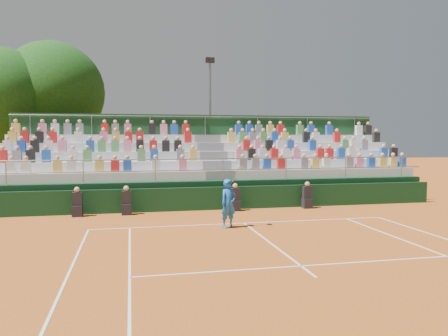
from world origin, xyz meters
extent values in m
plane|color=#B0561D|center=(0.00, 0.00, 0.00)|extent=(90.00, 90.00, 0.00)
cube|color=white|center=(0.00, 0.00, 0.01)|extent=(11.00, 0.06, 0.01)
cube|color=white|center=(0.00, -3.20, 0.01)|extent=(0.06, 6.40, 0.01)
cube|color=white|center=(0.00, -5.49, 0.01)|extent=(8.22, 0.06, 0.01)
cube|color=black|center=(0.00, 3.20, 0.50)|extent=(20.00, 0.15, 1.00)
cube|color=black|center=(-6.15, 2.75, 0.22)|extent=(0.40, 0.40, 0.44)
cube|color=black|center=(-6.15, 2.75, 0.70)|extent=(0.38, 0.25, 0.55)
sphere|color=tan|center=(-6.15, 2.75, 1.08)|extent=(0.22, 0.22, 0.22)
cube|color=black|center=(-4.23, 2.75, 0.22)|extent=(0.40, 0.40, 0.44)
cube|color=black|center=(-4.23, 2.75, 0.70)|extent=(0.38, 0.25, 0.55)
sphere|color=tan|center=(-4.23, 2.75, 1.08)|extent=(0.22, 0.22, 0.22)
cube|color=black|center=(0.33, 2.75, 0.22)|extent=(0.40, 0.40, 0.44)
cube|color=black|center=(0.33, 2.75, 0.70)|extent=(0.38, 0.25, 0.55)
sphere|color=tan|center=(0.33, 2.75, 1.08)|extent=(0.22, 0.22, 0.22)
cube|color=black|center=(3.63, 2.75, 0.22)|extent=(0.40, 0.40, 0.44)
cube|color=black|center=(3.63, 2.75, 0.70)|extent=(0.38, 0.25, 0.55)
sphere|color=tan|center=(3.63, 2.75, 1.08)|extent=(0.22, 0.22, 0.22)
cube|color=black|center=(0.00, 6.30, 0.60)|extent=(20.00, 5.20, 1.20)
cube|color=#BCBEC1|center=(-5.35, 4.62, 1.41)|extent=(9.30, 0.85, 0.42)
cube|color=#BCBEC1|center=(5.35, 4.62, 1.41)|extent=(9.30, 0.85, 0.42)
cube|color=slate|center=(0.00, 4.62, 1.41)|extent=(1.40, 0.85, 0.42)
cube|color=#BCBEC1|center=(-5.35, 5.47, 1.83)|extent=(9.30, 0.85, 0.42)
cube|color=#BCBEC1|center=(5.35, 5.47, 1.83)|extent=(9.30, 0.85, 0.42)
cube|color=slate|center=(0.00, 5.47, 1.83)|extent=(1.40, 0.85, 0.42)
cube|color=#BCBEC1|center=(-5.35, 6.33, 2.25)|extent=(9.30, 0.85, 0.42)
cube|color=#BCBEC1|center=(5.35, 6.33, 2.25)|extent=(9.30, 0.85, 0.42)
cube|color=slate|center=(0.00, 6.33, 2.25)|extent=(1.40, 0.85, 0.42)
cube|color=#BCBEC1|center=(-5.35, 7.17, 2.67)|extent=(9.30, 0.85, 0.42)
cube|color=#BCBEC1|center=(5.35, 7.17, 2.67)|extent=(9.30, 0.85, 0.42)
cube|color=slate|center=(0.00, 7.17, 2.67)|extent=(1.40, 0.85, 0.42)
cube|color=#BCBEC1|center=(-5.35, 8.03, 3.09)|extent=(9.30, 0.85, 0.42)
cube|color=#BCBEC1|center=(5.35, 8.03, 3.09)|extent=(9.30, 0.85, 0.42)
cube|color=slate|center=(0.00, 8.03, 3.09)|extent=(1.40, 0.85, 0.42)
cube|color=#173C1C|center=(0.00, 8.55, 2.20)|extent=(20.00, 0.12, 4.40)
cylinder|color=gray|center=(0.00, 3.75, 2.20)|extent=(20.00, 0.05, 0.05)
cylinder|color=gray|center=(0.00, 8.45, 4.30)|extent=(20.00, 0.05, 0.05)
cube|color=silver|center=(-8.96, 4.47, 1.90)|extent=(0.36, 0.24, 0.56)
cube|color=silver|center=(-8.39, 4.47, 1.90)|extent=(0.36, 0.24, 0.56)
cube|color=gold|center=(-7.12, 4.47, 1.90)|extent=(0.36, 0.24, 0.56)
cube|color=silver|center=(-6.56, 4.47, 1.90)|extent=(0.36, 0.24, 0.56)
cube|color=gold|center=(-5.38, 4.47, 1.90)|extent=(0.36, 0.24, 0.56)
cube|color=red|center=(-4.72, 4.47, 1.90)|extent=(0.36, 0.24, 0.56)
cube|color=#1E4CB2|center=(-4.19, 4.47, 1.90)|extent=(0.36, 0.24, 0.56)
cube|color=silver|center=(-2.94, 4.47, 1.90)|extent=(0.36, 0.24, 0.56)
cube|color=pink|center=(-1.73, 4.47, 1.90)|extent=(0.36, 0.24, 0.56)
cube|color=red|center=(-9.52, 5.32, 2.32)|extent=(0.36, 0.24, 0.56)
cube|color=slate|center=(-8.92, 5.32, 2.32)|extent=(0.36, 0.24, 0.56)
cube|color=black|center=(-8.38, 5.32, 2.32)|extent=(0.36, 0.24, 0.56)
cube|color=#1E4CB2|center=(-7.72, 5.32, 2.32)|extent=(0.36, 0.24, 0.56)
cube|color=silver|center=(-6.58, 5.32, 2.32)|extent=(0.36, 0.24, 0.56)
cube|color=#4C8C4C|center=(-5.97, 5.32, 2.32)|extent=(0.36, 0.24, 0.56)
cube|color=#4C8C4C|center=(-3.55, 5.32, 2.32)|extent=(0.36, 0.24, 0.56)
cube|color=#1E4CB2|center=(-2.96, 5.32, 2.32)|extent=(0.36, 0.24, 0.56)
cube|color=slate|center=(-1.73, 5.32, 2.32)|extent=(0.36, 0.24, 0.56)
cube|color=gold|center=(-1.13, 5.32, 2.32)|extent=(0.36, 0.24, 0.56)
cube|color=silver|center=(-9.52, 6.17, 2.74)|extent=(0.36, 0.24, 0.56)
cube|color=#1E4CB2|center=(-8.93, 6.17, 2.74)|extent=(0.36, 0.24, 0.56)
cube|color=black|center=(-8.36, 6.17, 2.74)|extent=(0.36, 0.24, 0.56)
cube|color=silver|center=(-7.77, 6.17, 2.74)|extent=(0.36, 0.24, 0.56)
cube|color=pink|center=(-7.15, 6.17, 2.74)|extent=(0.36, 0.24, 0.56)
cube|color=#1E4CB2|center=(-5.90, 6.17, 2.74)|extent=(0.36, 0.24, 0.56)
cube|color=#4C8C4C|center=(-5.37, 6.17, 2.74)|extent=(0.36, 0.24, 0.56)
cube|color=#4C8C4C|center=(-4.76, 6.17, 2.74)|extent=(0.36, 0.24, 0.56)
cube|color=pink|center=(-4.18, 6.17, 2.74)|extent=(0.36, 0.24, 0.56)
cube|color=black|center=(-3.59, 6.17, 2.74)|extent=(0.36, 0.24, 0.56)
cube|color=red|center=(-2.95, 6.17, 2.74)|extent=(0.36, 0.24, 0.56)
cube|color=black|center=(-2.34, 6.17, 2.74)|extent=(0.36, 0.24, 0.56)
cube|color=black|center=(-1.75, 6.17, 2.74)|extent=(0.36, 0.24, 0.56)
cube|color=gold|center=(-9.50, 7.02, 3.16)|extent=(0.36, 0.24, 0.56)
cube|color=red|center=(-8.96, 7.02, 3.16)|extent=(0.36, 0.24, 0.56)
cube|color=black|center=(-8.31, 7.02, 3.16)|extent=(0.36, 0.24, 0.56)
cube|color=red|center=(-7.70, 7.02, 3.16)|extent=(0.36, 0.24, 0.56)
cube|color=silver|center=(-6.52, 7.02, 3.16)|extent=(0.36, 0.24, 0.56)
cube|color=pink|center=(-5.33, 7.02, 3.16)|extent=(0.36, 0.24, 0.56)
cube|color=gold|center=(-4.74, 7.02, 3.16)|extent=(0.36, 0.24, 0.56)
cube|color=red|center=(-4.12, 7.02, 3.16)|extent=(0.36, 0.24, 0.56)
cube|color=red|center=(-3.58, 7.02, 3.16)|extent=(0.36, 0.24, 0.56)
cube|color=red|center=(-1.14, 7.02, 3.16)|extent=(0.36, 0.24, 0.56)
cube|color=gold|center=(-9.54, 7.88, 3.58)|extent=(0.36, 0.24, 0.56)
cube|color=pink|center=(-8.32, 7.88, 3.58)|extent=(0.36, 0.24, 0.56)
cube|color=silver|center=(-7.72, 7.88, 3.58)|extent=(0.36, 0.24, 0.56)
cube|color=slate|center=(-7.12, 7.88, 3.58)|extent=(0.36, 0.24, 0.56)
cube|color=slate|center=(-6.54, 7.88, 3.58)|extent=(0.36, 0.24, 0.56)
cube|color=red|center=(-5.32, 7.88, 3.58)|extent=(0.36, 0.24, 0.56)
cube|color=slate|center=(-4.79, 7.88, 3.58)|extent=(0.36, 0.24, 0.56)
cube|color=pink|center=(-4.16, 7.88, 3.58)|extent=(0.36, 0.24, 0.56)
cube|color=black|center=(-2.92, 7.88, 3.58)|extent=(0.36, 0.24, 0.56)
cube|color=pink|center=(-2.31, 7.88, 3.58)|extent=(0.36, 0.24, 0.56)
cube|color=#1E4CB2|center=(-1.76, 7.88, 3.58)|extent=(0.36, 0.24, 0.56)
cube|color=red|center=(-1.14, 7.88, 3.58)|extent=(0.36, 0.24, 0.56)
cube|color=slate|center=(1.11, 4.47, 1.90)|extent=(0.36, 0.24, 0.56)
cube|color=slate|center=(1.72, 4.47, 1.90)|extent=(0.36, 0.24, 0.56)
cube|color=#1E4CB2|center=(2.30, 4.47, 1.90)|extent=(0.36, 0.24, 0.56)
cube|color=red|center=(3.00, 4.47, 1.90)|extent=(0.36, 0.24, 0.56)
cube|color=slate|center=(4.18, 4.47, 1.90)|extent=(0.36, 0.24, 0.56)
cube|color=gold|center=(4.75, 4.47, 1.90)|extent=(0.36, 0.24, 0.56)
cube|color=silver|center=(5.35, 4.47, 1.90)|extent=(0.36, 0.24, 0.56)
cube|color=slate|center=(6.56, 4.47, 1.90)|extent=(0.36, 0.24, 0.56)
cube|color=pink|center=(7.12, 4.47, 1.90)|extent=(0.36, 0.24, 0.56)
cube|color=#1E4CB2|center=(7.77, 4.47, 1.90)|extent=(0.36, 0.24, 0.56)
cube|color=gold|center=(8.40, 4.47, 1.90)|extent=(0.36, 0.24, 0.56)
cube|color=gold|center=(9.00, 4.47, 1.90)|extent=(0.36, 0.24, 0.56)
cube|color=#1E4CB2|center=(9.51, 4.47, 1.90)|extent=(0.36, 0.24, 0.56)
cube|color=pink|center=(1.16, 5.32, 2.32)|extent=(0.36, 0.24, 0.56)
cube|color=black|center=(1.79, 5.32, 2.32)|extent=(0.36, 0.24, 0.56)
cube|color=silver|center=(2.33, 5.32, 2.32)|extent=(0.36, 0.24, 0.56)
cube|color=red|center=(2.95, 5.32, 2.32)|extent=(0.36, 0.24, 0.56)
cube|color=silver|center=(3.55, 5.32, 2.32)|extent=(0.36, 0.24, 0.56)
cube|color=pink|center=(4.11, 5.32, 2.32)|extent=(0.36, 0.24, 0.56)
cube|color=red|center=(5.40, 5.32, 2.32)|extent=(0.36, 0.24, 0.56)
cube|color=red|center=(5.91, 5.32, 2.32)|extent=(0.36, 0.24, 0.56)
cube|color=#1E4CB2|center=(6.55, 5.32, 2.32)|extent=(0.36, 0.24, 0.56)
cube|color=silver|center=(7.12, 5.32, 2.32)|extent=(0.36, 0.24, 0.56)
cube|color=#1E4CB2|center=(8.99, 5.32, 2.32)|extent=(0.36, 0.24, 0.56)
cube|color=black|center=(9.57, 5.32, 2.32)|extent=(0.36, 0.24, 0.56)
cube|color=red|center=(1.75, 6.17, 2.74)|extent=(0.36, 0.24, 0.56)
cube|color=pink|center=(2.35, 6.17, 2.74)|extent=(0.36, 0.24, 0.56)
cube|color=black|center=(2.95, 6.17, 2.74)|extent=(0.36, 0.24, 0.56)
cube|color=silver|center=(3.55, 6.17, 2.74)|extent=(0.36, 0.24, 0.56)
cube|color=#1E4CB2|center=(4.10, 6.17, 2.74)|extent=(0.36, 0.24, 0.56)
cube|color=#1E4CB2|center=(5.34, 6.17, 2.74)|extent=(0.36, 0.24, 0.56)
cube|color=#4C8C4C|center=(7.20, 6.17, 2.74)|extent=(0.36, 0.24, 0.56)
cube|color=silver|center=(7.71, 6.17, 2.74)|extent=(0.36, 0.24, 0.56)
cube|color=slate|center=(8.33, 6.17, 2.74)|extent=(0.36, 0.24, 0.56)
cube|color=gold|center=(1.15, 7.02, 3.16)|extent=(0.36, 0.24, 0.56)
cube|color=#4C8C4C|center=(1.76, 7.02, 3.16)|extent=(0.36, 0.24, 0.56)
cube|color=slate|center=(2.32, 7.02, 3.16)|extent=(0.36, 0.24, 0.56)
cube|color=#4C8C4C|center=(2.91, 7.02, 3.16)|extent=(0.36, 0.24, 0.56)
cube|color=#1E4CB2|center=(3.54, 7.02, 3.16)|extent=(0.36, 0.24, 0.56)
cube|color=gold|center=(4.11, 7.02, 3.16)|extent=(0.36, 0.24, 0.56)
cube|color=black|center=(5.35, 7.02, 3.16)|extent=(0.36, 0.24, 0.56)
cube|color=silver|center=(5.91, 7.02, 3.16)|extent=(0.36, 0.24, 0.56)
cube|color=red|center=(7.16, 7.02, 3.16)|extent=(0.36, 0.24, 0.56)
cube|color=black|center=(9.57, 7.02, 3.16)|extent=(0.36, 0.24, 0.56)
cube|color=#1E4CB2|center=(1.76, 7.88, 3.58)|extent=(0.36, 0.24, 0.56)
cube|color=#1E4CB2|center=(2.37, 7.88, 3.58)|extent=(0.36, 0.24, 0.56)
cube|color=slate|center=(2.91, 7.88, 3.58)|extent=(0.36, 0.24, 0.56)
cube|color=gold|center=(3.57, 7.88, 3.58)|extent=(0.36, 0.24, 0.56)
cube|color=red|center=(4.17, 7.88, 3.58)|extent=(0.36, 0.24, 0.56)
cube|color=#4C8C4C|center=(5.32, 7.88, 3.58)|extent=(0.36, 0.24, 0.56)
cube|color=#1E4CB2|center=(5.99, 7.88, 3.58)|extent=(0.36, 0.24, 0.56)
cube|color=#1E4CB2|center=(7.10, 7.88, 3.58)|extent=(0.36, 0.24, 0.56)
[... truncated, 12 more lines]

